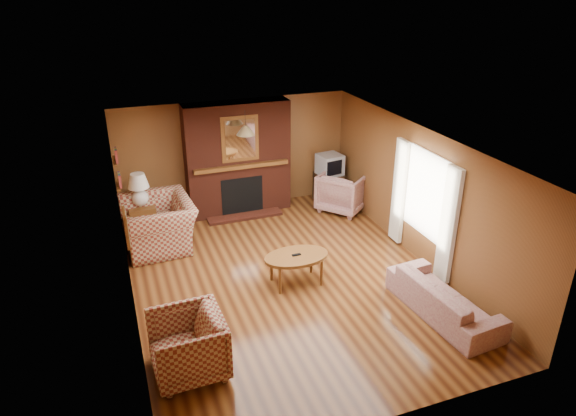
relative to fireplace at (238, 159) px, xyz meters
name	(u,v)px	position (x,y,z in m)	size (l,w,h in m)	color
floor	(286,279)	(0.00, -2.98, -1.18)	(6.50, 6.50, 0.00)	#43200E
ceiling	(286,144)	(0.00, -2.98, 1.22)	(6.50, 6.50, 0.00)	white
wall_back	(235,155)	(0.00, 0.27, 0.02)	(6.50, 6.50, 0.00)	brown
wall_front	(390,337)	(0.00, -6.23, 0.02)	(6.50, 6.50, 0.00)	brown
wall_left	(125,241)	(-2.50, -2.98, 0.02)	(6.50, 6.50, 0.00)	brown
wall_right	(419,195)	(2.50, -2.98, 0.02)	(6.50, 6.50, 0.00)	brown
fireplace	(238,159)	(0.00, 0.00, 0.00)	(2.20, 0.82, 2.40)	#4B1B10
window_right	(423,203)	(2.45, -3.18, -0.06)	(0.10, 1.85, 2.00)	beige
bookshelf	(117,168)	(-2.44, -1.08, 0.48)	(0.09, 0.55, 0.71)	brown
botanical_print	(126,228)	(-2.47, -3.28, 0.37)	(0.05, 0.40, 0.50)	brown
pendant_light	(246,130)	(0.00, -0.68, 0.82)	(0.36, 0.36, 0.48)	black
plaid_loveseat	(159,224)	(-1.85, -1.03, -0.72)	(1.43, 1.25, 0.93)	maroon
plaid_armchair	(188,345)	(-1.95, -4.65, -0.76)	(0.91, 0.93, 0.85)	maroon
floral_sofa	(444,298)	(1.90, -4.73, -0.90)	(1.94, 0.76, 0.57)	#B6A48D
floral_armchair	(343,191)	(2.13, -0.74, -0.75)	(0.92, 0.95, 0.86)	#B6A48D
coffee_table	(296,258)	(0.12, -3.14, -0.71)	(1.09, 0.68, 0.55)	brown
side_table	(143,221)	(-2.10, -0.53, -0.85)	(0.50, 0.50, 0.67)	brown
table_lamp	(139,188)	(-2.10, -0.53, -0.15)	(0.40, 0.40, 0.66)	white
tv_stand	(329,187)	(2.05, -0.18, -0.86)	(0.60, 0.54, 0.65)	black
crt_tv	(330,164)	(2.05, -0.19, -0.30)	(0.57, 0.57, 0.46)	#A9ACB1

